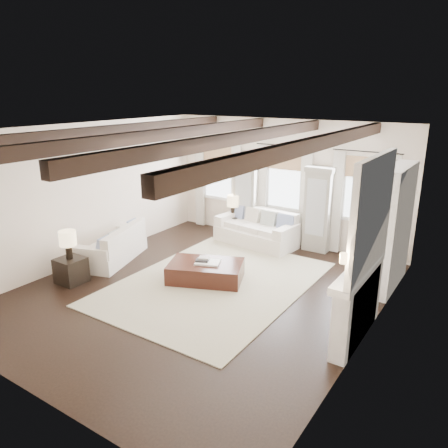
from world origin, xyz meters
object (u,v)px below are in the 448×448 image
Objects in this scene: sofa_back at (257,230)px; side_table_back at (233,226)px; side_table_front at (71,270)px; ottoman at (206,272)px; sofa_left at (115,247)px.

sofa_back reaches higher than side_table_back.
side_table_front is at bearing -105.16° from side_table_back.
side_table_back is at bearing 88.54° from ottoman.
side_table_front is at bearing -83.40° from sofa_left.
sofa_back reaches higher than side_table_front.
sofa_left is at bearing 96.60° from side_table_front.
sofa_back reaches higher than sofa_left.
sofa_back is 3.92× the size of side_table_back.
sofa_left is 1.39m from side_table_front.
side_table_back is at bearing 66.05° from sofa_left.
sofa_back is at bearing 52.01° from sofa_left.
side_table_front is 0.94× the size of side_table_back.
sofa_left is at bearing -113.95° from side_table_back.
sofa_back is at bearing 72.18° from ottoman.
ottoman is 2.87× the size of side_table_front.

